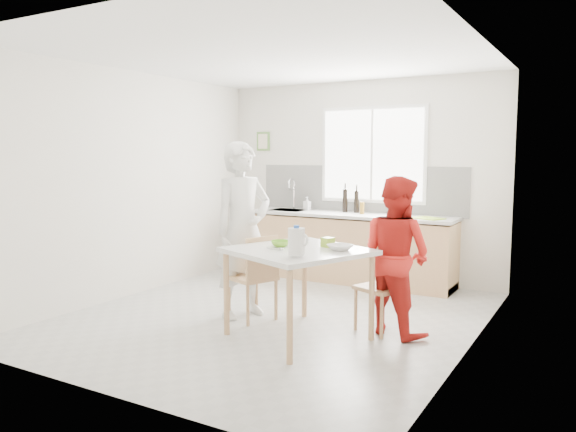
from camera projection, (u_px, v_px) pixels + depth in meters
name	position (u px, v px, depth m)	size (l,w,h in m)	color
ground	(274.00, 317.00, 5.93)	(4.50, 4.50, 0.00)	#B7B7B2
room_shell	(274.00, 161.00, 5.75)	(4.50, 4.50, 4.50)	silver
window	(372.00, 155.00, 7.56)	(1.50, 0.06, 1.30)	white
backsplash	(359.00, 189.00, 7.72)	(3.00, 0.02, 0.65)	white
picture_frame	(263.00, 141.00, 8.41)	(0.22, 0.03, 0.28)	#5E8F41
kitchen_counter	(349.00, 250.00, 7.57)	(2.84, 0.64, 1.37)	#DBAF75
dining_table	(298.00, 258.00, 5.19)	(1.42, 1.42, 0.84)	white
chair_left	(256.00, 274.00, 5.75)	(0.53, 0.53, 0.89)	#DBAF75
chair_far	(386.00, 282.00, 5.45)	(0.52, 0.52, 0.86)	#DBAF75
person_white	(243.00, 230.00, 5.88)	(0.67, 0.44, 1.84)	white
person_red	(396.00, 255.00, 5.32)	(0.73, 0.57, 1.51)	red
bowl_green	(281.00, 244.00, 5.30)	(0.18, 0.18, 0.06)	#7AC92E
bowl_white	(340.00, 247.00, 5.09)	(0.22, 0.22, 0.05)	white
milk_jug	(297.00, 241.00, 4.74)	(0.20, 0.14, 0.25)	white
green_box	(328.00, 242.00, 5.27)	(0.10, 0.10, 0.09)	#8BB72A
spoon	(274.00, 249.00, 5.10)	(0.01, 0.01, 0.16)	#A5A5AA
cutting_board	(428.00, 218.00, 6.89)	(0.35, 0.25, 0.01)	#9ECB2E
wine_bottle_a	(345.00, 201.00, 7.65)	(0.07, 0.07, 0.32)	black
wine_bottle_b	(357.00, 202.00, 7.59)	(0.07, 0.07, 0.30)	black
jar_amber	(362.00, 208.00, 7.44)	(0.06, 0.06, 0.16)	olive
soap_bottle	(307.00, 203.00, 7.96)	(0.08, 0.09, 0.19)	#999999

